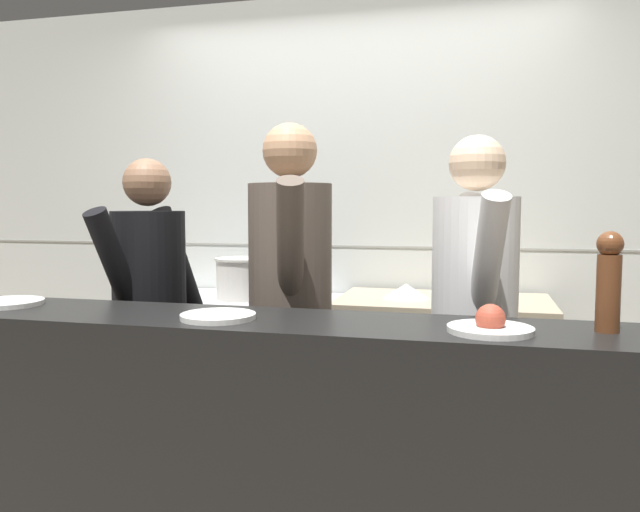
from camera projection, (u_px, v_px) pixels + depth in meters
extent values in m
cube|color=silver|center=(352.00, 221.00, 3.67)|extent=(8.00, 0.06, 2.60)
cube|color=gray|center=(351.00, 246.00, 3.65)|extent=(8.00, 0.00, 0.01)
cube|color=#38383D|center=(236.00, 379.00, 3.50)|extent=(1.12, 0.70, 0.83)
cube|color=#B7BABF|center=(235.00, 302.00, 3.47)|extent=(1.14, 0.71, 0.04)
cube|color=#B7BABF|center=(211.00, 385.00, 3.17)|extent=(1.00, 0.03, 0.10)
cube|color=gray|center=(442.00, 386.00, 3.22)|extent=(1.07, 0.65, 0.91)
cube|color=black|center=(437.00, 488.00, 2.96)|extent=(1.05, 0.04, 0.10)
cube|color=black|center=(252.00, 461.00, 2.17)|extent=(2.91, 0.45, 1.01)
cylinder|color=beige|center=(164.00, 276.00, 3.51)|extent=(0.26, 0.26, 0.24)
cylinder|color=beige|center=(163.00, 257.00, 3.50)|extent=(0.27, 0.27, 0.01)
cylinder|color=beige|center=(242.00, 278.00, 3.45)|extent=(0.28, 0.28, 0.23)
cylinder|color=beige|center=(241.00, 259.00, 3.44)|extent=(0.29, 0.29, 0.01)
cylinder|color=#2D2D33|center=(293.00, 286.00, 3.32)|extent=(0.34, 0.34, 0.18)
cylinder|color=#2D2D33|center=(293.00, 270.00, 3.31)|extent=(0.36, 0.36, 0.01)
cone|color=#B7BABF|center=(406.00, 291.00, 3.20)|extent=(0.24, 0.24, 0.08)
cylinder|color=white|center=(6.00, 303.00, 2.39)|extent=(0.28, 0.28, 0.02)
cylinder|color=white|center=(218.00, 316.00, 2.10)|extent=(0.25, 0.25, 0.02)
cylinder|color=white|center=(490.00, 329.00, 1.88)|extent=(0.26, 0.26, 0.02)
sphere|color=#B24733|center=(490.00, 319.00, 1.88)|extent=(0.09, 0.09, 0.09)
cylinder|color=brown|center=(608.00, 293.00, 1.88)|extent=(0.07, 0.07, 0.24)
sphere|color=brown|center=(610.00, 244.00, 1.86)|extent=(0.08, 0.08, 0.08)
cube|color=black|center=(153.00, 428.00, 2.85)|extent=(0.31, 0.24, 0.75)
cylinder|color=black|center=(149.00, 280.00, 2.79)|extent=(0.39, 0.39, 0.62)
sphere|color=#8C664C|center=(147.00, 182.00, 2.76)|extent=(0.21, 0.21, 0.21)
cylinder|color=black|center=(178.00, 261.00, 2.95)|extent=(0.17, 0.32, 0.52)
cylinder|color=black|center=(117.00, 268.00, 2.62)|extent=(0.17, 0.32, 0.52)
cube|color=black|center=(291.00, 433.00, 2.70)|extent=(0.34, 0.27, 0.81)
cylinder|color=brown|center=(290.00, 263.00, 2.64)|extent=(0.44, 0.44, 0.67)
sphere|color=tan|center=(290.00, 151.00, 2.60)|extent=(0.23, 0.23, 0.23)
cylinder|color=brown|center=(290.00, 242.00, 2.84)|extent=(0.20, 0.35, 0.56)
cylinder|color=brown|center=(290.00, 248.00, 2.42)|extent=(0.20, 0.35, 0.56)
cube|color=black|center=(471.00, 451.00, 2.55)|extent=(0.32, 0.25, 0.78)
cylinder|color=white|center=(475.00, 278.00, 2.49)|extent=(0.41, 0.41, 0.64)
sphere|color=beige|center=(477.00, 163.00, 2.45)|extent=(0.22, 0.22, 0.22)
cylinder|color=white|center=(465.00, 255.00, 2.68)|extent=(0.17, 0.34, 0.54)
cylinder|color=white|center=(487.00, 264.00, 2.28)|extent=(0.17, 0.34, 0.54)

